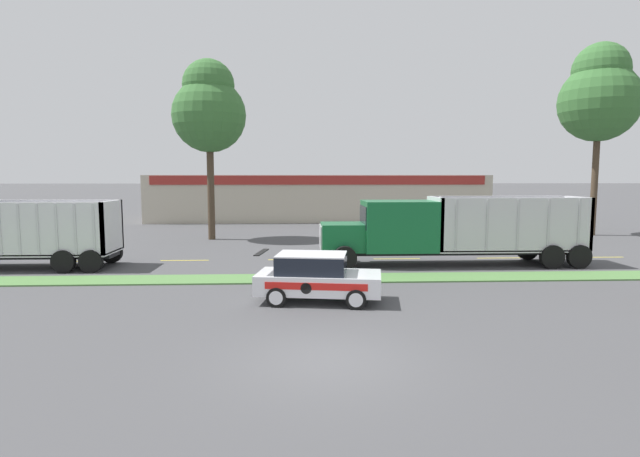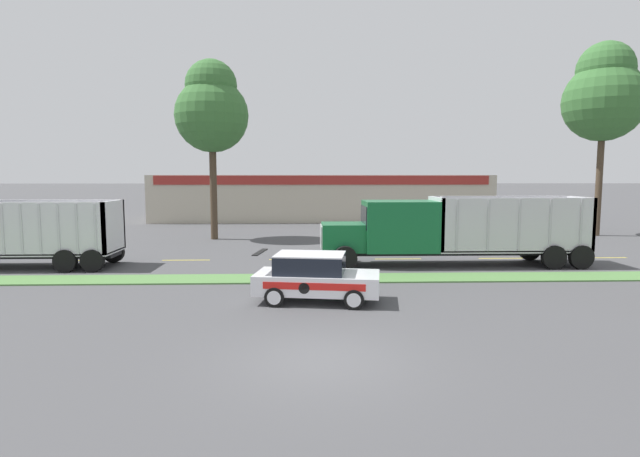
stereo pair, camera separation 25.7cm
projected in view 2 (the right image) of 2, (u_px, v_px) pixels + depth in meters
ground_plane at (322, 360)px, 11.48m from camera, size 600.00×600.00×0.00m
grass_verge at (313, 278)px, 20.55m from camera, size 120.00×1.81×0.06m
centre_line_2 at (78, 261)px, 25.03m from camera, size 2.40×0.14×0.01m
centre_line_3 at (186, 260)px, 25.21m from camera, size 2.40×0.14×0.01m
centre_line_4 at (293, 259)px, 25.39m from camera, size 2.40×0.14×0.01m
centre_line_5 at (398, 259)px, 25.57m from camera, size 2.40×0.14×0.01m
centre_line_6 at (502, 258)px, 25.76m from camera, size 2.40×0.14×0.01m
centre_line_7 at (604, 258)px, 25.94m from camera, size 2.40×0.14×0.01m
dump_truck_mid at (427, 231)px, 23.65m from camera, size 12.49×2.77×3.32m
rally_car at (315, 277)px, 16.82m from camera, size 4.39×2.52×1.66m
store_building_backdrop at (321, 197)px, 50.73m from camera, size 31.61×12.10×4.34m
tree_behind_left at (604, 94)px, 34.74m from camera, size 5.47×5.47×13.52m
tree_behind_centre at (212, 109)px, 32.80m from camera, size 4.83×4.83×11.84m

